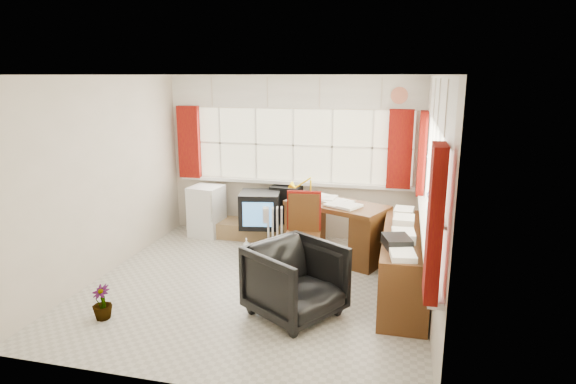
# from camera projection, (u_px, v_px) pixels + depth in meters

# --- Properties ---
(ground) EXTENTS (4.00, 4.00, 0.00)m
(ground) POSITION_uv_depth(u_px,v_px,m) (257.00, 286.00, 5.86)
(ground) COLOR beige
(ground) RESTS_ON ground
(room_walls) EXTENTS (4.00, 4.00, 4.00)m
(room_walls) POSITION_uv_depth(u_px,v_px,m) (255.00, 165.00, 5.51)
(room_walls) COLOR beige
(room_walls) RESTS_ON ground
(window_back) EXTENTS (3.70, 0.12, 3.60)m
(window_back) POSITION_uv_depth(u_px,v_px,m) (293.00, 178.00, 7.48)
(window_back) COLOR beige
(window_back) RESTS_ON room_walls
(window_right) EXTENTS (0.12, 3.70, 3.60)m
(window_right) POSITION_uv_depth(u_px,v_px,m) (427.00, 223.00, 5.20)
(window_right) COLOR beige
(window_right) RESTS_ON room_walls
(curtains) EXTENTS (3.83, 3.83, 1.15)m
(curtains) POSITION_uv_depth(u_px,v_px,m) (345.00, 159.00, 6.18)
(curtains) COLOR maroon
(curtains) RESTS_ON room_walls
(overhead_cabinets) EXTENTS (3.98, 3.98, 0.48)m
(overhead_cabinets) POSITION_uv_depth(u_px,v_px,m) (352.00, 96.00, 6.04)
(overhead_cabinets) COLOR white
(overhead_cabinets) RESTS_ON room_walls
(desk) EXTENTS (1.51, 1.16, 0.83)m
(desk) POSITION_uv_depth(u_px,v_px,m) (336.00, 227.00, 6.69)
(desk) COLOR #5A3115
(desk) RESTS_ON ground
(desk_lamp) EXTENTS (0.15, 0.13, 0.40)m
(desk_lamp) POSITION_uv_depth(u_px,v_px,m) (311.00, 186.00, 6.39)
(desk_lamp) COLOR yellow
(desk_lamp) RESTS_ON desk
(task_chair) EXTENTS (0.49, 0.51, 1.06)m
(task_chair) POSITION_uv_depth(u_px,v_px,m) (303.00, 231.00, 6.13)
(task_chair) COLOR black
(task_chair) RESTS_ON ground
(office_chair) EXTENTS (1.18, 1.18, 0.79)m
(office_chair) POSITION_uv_depth(u_px,v_px,m) (296.00, 281.00, 5.06)
(office_chair) COLOR black
(office_chair) RESTS_ON ground
(radiator) EXTENTS (0.46, 0.27, 0.65)m
(radiator) POSITION_uv_depth(u_px,v_px,m) (282.00, 233.00, 7.01)
(radiator) COLOR white
(radiator) RESTS_ON ground
(credenza) EXTENTS (0.50, 2.00, 0.85)m
(credenza) POSITION_uv_depth(u_px,v_px,m) (404.00, 262.00, 5.57)
(credenza) COLOR #5A3115
(credenza) RESTS_ON ground
(file_tray) EXTENTS (0.34, 0.39, 0.11)m
(file_tray) POSITION_uv_depth(u_px,v_px,m) (397.00, 242.00, 5.02)
(file_tray) COLOR black
(file_tray) RESTS_ON credenza
(tv_bench) EXTENTS (1.40, 0.50, 0.25)m
(tv_bench) POSITION_uv_depth(u_px,v_px,m) (256.00, 230.00, 7.59)
(tv_bench) COLOR #A88154
(tv_bench) RESTS_ON ground
(crt_tv) EXTENTS (0.67, 0.64, 0.53)m
(crt_tv) POSITION_uv_depth(u_px,v_px,m) (260.00, 210.00, 7.29)
(crt_tv) COLOR black
(crt_tv) RESTS_ON tv_bench
(hifi_stack) EXTENTS (0.58, 0.41, 0.57)m
(hifi_stack) POSITION_uv_depth(u_px,v_px,m) (286.00, 205.00, 7.53)
(hifi_stack) COLOR black
(hifi_stack) RESTS_ON tv_bench
(mini_fridge) EXTENTS (0.52, 0.53, 0.80)m
(mini_fridge) POSITION_uv_depth(u_px,v_px,m) (207.00, 211.00, 7.63)
(mini_fridge) COLOR white
(mini_fridge) RESTS_ON ground
(spray_bottle_a) EXTENTS (0.14, 0.14, 0.27)m
(spray_bottle_a) POSITION_uv_depth(u_px,v_px,m) (246.00, 247.00, 6.78)
(spray_bottle_a) COLOR white
(spray_bottle_a) RESTS_ON ground
(spray_bottle_b) EXTENTS (0.13, 0.13, 0.21)m
(spray_bottle_b) POSITION_uv_depth(u_px,v_px,m) (305.00, 245.00, 6.98)
(spray_bottle_b) COLOR #95DED8
(spray_bottle_b) RESTS_ON ground
(flower_vase) EXTENTS (0.26, 0.26, 0.37)m
(flower_vase) POSITION_uv_depth(u_px,v_px,m) (102.00, 302.00, 5.03)
(flower_vase) COLOR black
(flower_vase) RESTS_ON ground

